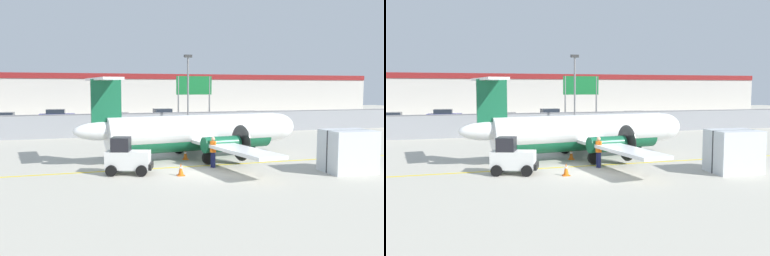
# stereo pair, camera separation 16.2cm
# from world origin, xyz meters

# --- Properties ---
(ground_plane) EXTENTS (140.00, 140.00, 0.01)m
(ground_plane) POSITION_xyz_m (0.00, 2.00, 0.00)
(ground_plane) COLOR #B7B2A3
(perimeter_fence) EXTENTS (98.00, 0.10, 2.10)m
(perimeter_fence) POSITION_xyz_m (0.00, 18.00, 1.12)
(perimeter_fence) COLOR gray
(perimeter_fence) RESTS_ON ground
(parking_lot_strip) EXTENTS (98.00, 17.00, 0.12)m
(parking_lot_strip) POSITION_xyz_m (0.00, 29.50, 0.06)
(parking_lot_strip) COLOR #38383A
(parking_lot_strip) RESTS_ON ground
(background_building) EXTENTS (91.00, 8.10, 6.50)m
(background_building) POSITION_xyz_m (0.00, 47.99, 3.26)
(background_building) COLOR beige
(background_building) RESTS_ON ground
(commuter_airplane) EXTENTS (14.74, 16.07, 4.92)m
(commuter_airplane) POSITION_xyz_m (1.43, 4.60, 1.60)
(commuter_airplane) COLOR white
(commuter_airplane) RESTS_ON ground
(baggage_tug) EXTENTS (2.56, 1.96, 1.88)m
(baggage_tug) POSITION_xyz_m (-3.72, 0.95, 0.86)
(baggage_tug) COLOR silver
(baggage_tug) RESTS_ON ground
(ground_crew_worker) EXTENTS (0.40, 0.55, 1.70)m
(ground_crew_worker) POSITION_xyz_m (1.06, 1.34, 0.95)
(ground_crew_worker) COLOR #191E4C
(ground_crew_worker) RESTS_ON ground
(cargo_container) EXTENTS (2.51, 2.14, 2.20)m
(cargo_container) POSITION_xyz_m (7.29, -1.92, 1.10)
(cargo_container) COLOR silver
(cargo_container) RESTS_ON ground
(traffic_cone_near_left) EXTENTS (0.36, 0.36, 0.64)m
(traffic_cone_near_left) POSITION_xyz_m (0.36, 4.31, 0.31)
(traffic_cone_near_left) COLOR orange
(traffic_cone_near_left) RESTS_ON ground
(traffic_cone_near_right) EXTENTS (0.36, 0.36, 0.64)m
(traffic_cone_near_right) POSITION_xyz_m (-1.23, -0.25, 0.31)
(traffic_cone_near_right) COLOR orange
(traffic_cone_near_right) RESTS_ON ground
(traffic_cone_far_left) EXTENTS (0.36, 0.36, 0.64)m
(traffic_cone_far_left) POSITION_xyz_m (1.59, 3.60, 0.31)
(traffic_cone_far_left) COLOR orange
(traffic_cone_far_left) RESTS_ON ground
(parked_car_0) EXTENTS (4.27, 2.14, 1.58)m
(parked_car_0) POSITION_xyz_m (-12.91, 30.18, 0.89)
(parked_car_0) COLOR black
(parked_car_0) RESTS_ON parking_lot_strip
(parked_car_1) EXTENTS (4.34, 2.31, 1.58)m
(parked_car_1) POSITION_xyz_m (-7.22, 35.52, 0.89)
(parked_car_1) COLOR navy
(parked_car_1) RESTS_ON parking_lot_strip
(parked_car_2) EXTENTS (4.38, 2.41, 1.58)m
(parked_car_2) POSITION_xyz_m (-0.72, 25.93, 0.89)
(parked_car_2) COLOR black
(parked_car_2) RESTS_ON parking_lot_strip
(parked_car_3) EXTENTS (4.28, 2.17, 1.58)m
(parked_car_3) POSITION_xyz_m (5.67, 33.13, 0.89)
(parked_car_3) COLOR silver
(parked_car_3) RESTS_ON parking_lot_strip
(parked_car_4) EXTENTS (4.35, 2.33, 1.58)m
(parked_car_4) POSITION_xyz_m (14.12, 24.70, 0.89)
(parked_car_4) COLOR gray
(parked_car_4) RESTS_ON parking_lot_strip
(apron_light_pole) EXTENTS (0.70, 0.30, 7.27)m
(apron_light_pole) POSITION_xyz_m (4.05, 16.00, 4.30)
(apron_light_pole) COLOR slate
(apron_light_pole) RESTS_ON ground
(highway_sign) EXTENTS (3.60, 0.14, 5.50)m
(highway_sign) POSITION_xyz_m (5.75, 19.58, 4.14)
(highway_sign) COLOR slate
(highway_sign) RESTS_ON ground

